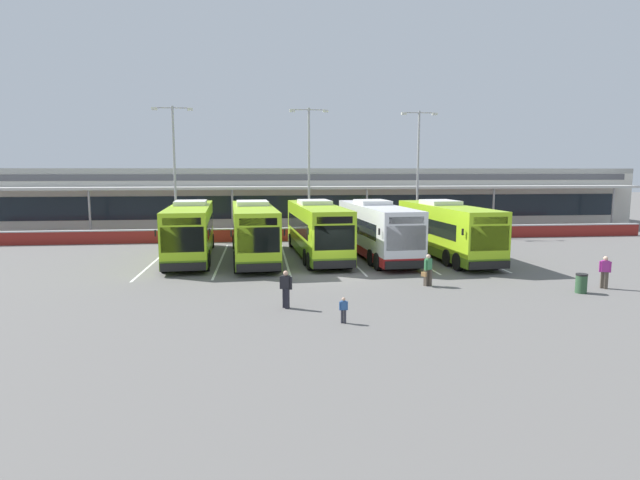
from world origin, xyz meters
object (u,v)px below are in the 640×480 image
(lamp_post_centre, at_px, (309,165))
(coach_bus_right_centre, at_px, (376,231))
(lamp_post_west, at_px, (174,164))
(pedestrian_with_handbag, at_px, (428,269))
(litter_bin, at_px, (581,283))
(pedestrian_child, at_px, (343,309))
(coach_bus_centre, at_px, (317,230))
(coach_bus_leftmost, at_px, (191,232))
(lamp_post_east, at_px, (418,165))
(pedestrian_near_bin, at_px, (286,288))
(coach_bus_rightmost, at_px, (445,231))
(coach_bus_left_centre, at_px, (253,232))
(pedestrian_in_dark_coat, at_px, (605,271))

(lamp_post_centre, bearing_deg, coach_bus_right_centre, -70.60)
(lamp_post_centre, bearing_deg, lamp_post_west, -179.94)
(pedestrian_with_handbag, distance_m, litter_bin, 7.19)
(pedestrian_with_handbag, distance_m, pedestrian_child, 7.85)
(coach_bus_centre, xyz_separation_m, coach_bus_right_centre, (3.96, -0.56, 0.00))
(coach_bus_leftmost, height_order, coach_bus_centre, same)
(lamp_post_west, distance_m, litter_bin, 31.35)
(pedestrian_child, height_order, lamp_post_east, lamp_post_east)
(pedestrian_near_bin, height_order, lamp_post_west, lamp_post_west)
(coach_bus_right_centre, bearing_deg, coach_bus_rightmost, -8.16)
(coach_bus_left_centre, distance_m, pedestrian_near_bin, 12.67)
(lamp_post_centre, bearing_deg, pedestrian_with_handbag, -77.67)
(coach_bus_leftmost, distance_m, litter_bin, 23.22)
(coach_bus_centre, height_order, pedestrian_with_handbag, coach_bus_centre)
(litter_bin, bearing_deg, coach_bus_rightmost, 104.81)
(pedestrian_child, distance_m, pedestrian_near_bin, 3.20)
(coach_bus_centre, bearing_deg, lamp_post_west, 138.39)
(lamp_post_centre, bearing_deg, coach_bus_leftmost, -133.24)
(pedestrian_child, bearing_deg, coach_bus_right_centre, 72.67)
(coach_bus_leftmost, distance_m, pedestrian_in_dark_coat, 24.31)
(pedestrian_near_bin, height_order, litter_bin, pedestrian_near_bin)
(pedestrian_near_bin, bearing_deg, coach_bus_rightmost, 46.17)
(pedestrian_near_bin, distance_m, lamp_post_centre, 23.40)
(pedestrian_child, height_order, pedestrian_near_bin, pedestrian_near_bin)
(lamp_post_east, bearing_deg, coach_bus_rightmost, -98.25)
(coach_bus_leftmost, bearing_deg, coach_bus_right_centre, -3.63)
(coach_bus_centre, bearing_deg, pedestrian_in_dark_coat, -40.46)
(coach_bus_right_centre, distance_m, pedestrian_child, 15.60)
(coach_bus_left_centre, xyz_separation_m, coach_bus_centre, (4.24, 0.45, 0.00))
(pedestrian_in_dark_coat, relative_size, litter_bin, 1.74)
(coach_bus_leftmost, distance_m, pedestrian_child, 17.47)
(coach_bus_left_centre, bearing_deg, litter_bin, -36.25)
(coach_bus_centre, bearing_deg, litter_bin, -46.28)
(lamp_post_centre, relative_size, lamp_post_east, 1.00)
(litter_bin, bearing_deg, lamp_post_centre, 117.11)
(coach_bus_rightmost, height_order, pedestrian_with_handbag, coach_bus_rightmost)
(pedestrian_child, xyz_separation_m, lamp_post_centre, (1.07, 24.96, 5.75))
(coach_bus_centre, height_order, lamp_post_east, lamp_post_east)
(coach_bus_centre, relative_size, litter_bin, 13.20)
(coach_bus_left_centre, bearing_deg, pedestrian_child, -76.59)
(coach_bus_left_centre, xyz_separation_m, lamp_post_west, (-6.50, 9.99, 4.50))
(pedestrian_with_handbag, relative_size, lamp_post_centre, 0.15)
(coach_bus_left_centre, xyz_separation_m, lamp_post_centre, (4.64, 10.00, 4.50))
(pedestrian_with_handbag, relative_size, lamp_post_east, 0.15)
(coach_bus_rightmost, bearing_deg, lamp_post_west, 150.85)
(pedestrian_child, bearing_deg, litter_bin, 16.23)
(pedestrian_with_handbag, xyz_separation_m, lamp_post_east, (5.70, 20.27, 5.43))
(coach_bus_right_centre, distance_m, lamp_post_east, 13.66)
(coach_bus_rightmost, xyz_separation_m, pedestrian_in_dark_coat, (4.53, -9.94, -0.91))
(coach_bus_leftmost, bearing_deg, lamp_post_east, 29.25)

